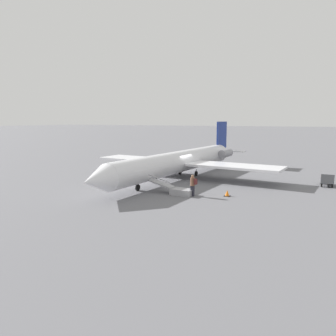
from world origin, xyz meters
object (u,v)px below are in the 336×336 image
(airplane_main, at_px, (182,161))
(passenger, at_px, (193,184))
(luggage_cart, at_px, (327,181))
(boarding_stairs, at_px, (178,190))

(airplane_main, relative_size, passenger, 15.81)
(airplane_main, distance_m, luggage_cart, 14.12)
(boarding_stairs, xyz_separation_m, luggage_cart, (-9.46, 10.80, 0.11))
(boarding_stairs, xyz_separation_m, passenger, (0.01, 1.35, 0.65))
(boarding_stairs, relative_size, passenger, 2.34)
(passenger, bearing_deg, airplane_main, -55.80)
(passenger, bearing_deg, boarding_stairs, 3.31)
(airplane_main, xyz_separation_m, passenger, (7.69, 4.50, -0.75))
(airplane_main, bearing_deg, passenger, 34.20)
(airplane_main, height_order, luggage_cart, airplane_main)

